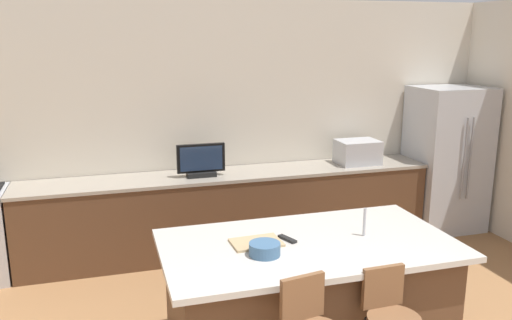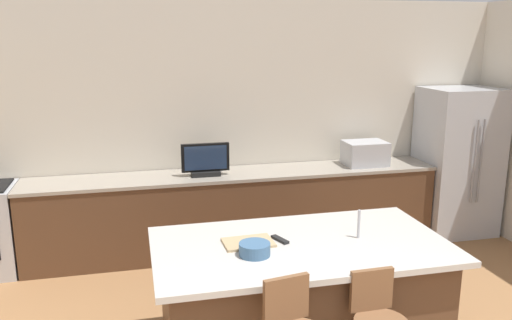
% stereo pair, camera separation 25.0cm
% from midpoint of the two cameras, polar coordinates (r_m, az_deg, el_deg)
% --- Properties ---
extents(wall_back, '(6.87, 0.12, 2.78)m').
position_cam_midpoint_polar(wall_back, '(6.06, -4.43, 3.94)').
color(wall_back, beige).
rests_on(wall_back, ground_plane).
extents(counter_back, '(4.58, 0.62, 0.91)m').
position_cam_midpoint_polar(counter_back, '(5.93, -3.83, -5.63)').
color(counter_back, brown).
rests_on(counter_back, ground_plane).
extents(kitchen_island, '(2.15, 1.18, 0.91)m').
position_cam_midpoint_polar(kitchen_island, '(4.08, 3.80, -14.74)').
color(kitchen_island, black).
rests_on(kitchen_island, ground_plane).
extents(refrigerator, '(0.87, 0.75, 1.78)m').
position_cam_midpoint_polar(refrigerator, '(6.86, 19.04, 0.10)').
color(refrigerator, '#B7BABF').
rests_on(refrigerator, ground_plane).
extents(microwave, '(0.48, 0.36, 0.28)m').
position_cam_midpoint_polar(microwave, '(6.26, 9.88, 0.86)').
color(microwave, '#B7BABF').
rests_on(microwave, counter_back).
extents(tv_monitor, '(0.52, 0.16, 0.36)m').
position_cam_midpoint_polar(tv_monitor, '(5.64, -7.27, -0.18)').
color(tv_monitor, black).
rests_on(tv_monitor, counter_back).
extents(sink_faucet_back, '(0.02, 0.02, 0.24)m').
position_cam_midpoint_polar(sink_faucet_back, '(5.83, -5.52, -0.12)').
color(sink_faucet_back, '#B2B2B7').
rests_on(sink_faucet_back, counter_back).
extents(sink_faucet_island, '(0.02, 0.02, 0.22)m').
position_cam_midpoint_polar(sink_faucet_island, '(4.02, 9.97, -6.68)').
color(sink_faucet_island, '#B2B2B7').
rests_on(sink_faucet_island, kitchen_island).
extents(fruit_bowl, '(0.22, 0.22, 0.09)m').
position_cam_midpoint_polar(fruit_bowl, '(3.65, -1.04, -9.69)').
color(fruit_bowl, '#3F668C').
rests_on(fruit_bowl, kitchen_island).
extents(tv_remote, '(0.10, 0.17, 0.02)m').
position_cam_midpoint_polar(tv_remote, '(3.91, 1.58, -8.60)').
color(tv_remote, black).
rests_on(tv_remote, kitchen_island).
extents(cutting_board, '(0.37, 0.26, 0.02)m').
position_cam_midpoint_polar(cutting_board, '(3.85, -1.85, -8.99)').
color(cutting_board, tan).
rests_on(cutting_board, kitchen_island).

